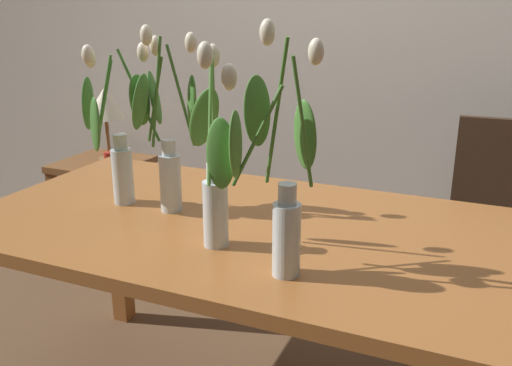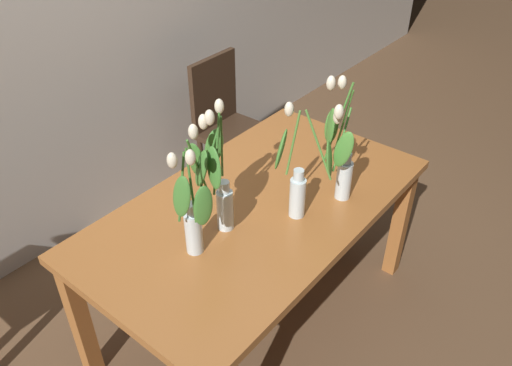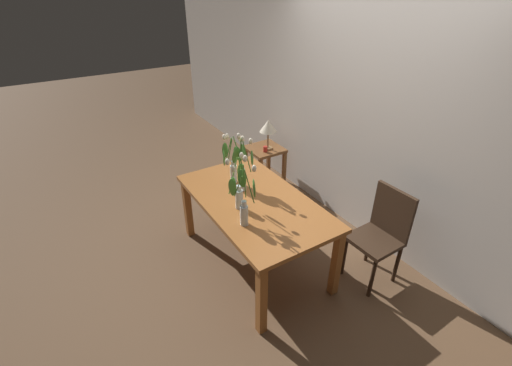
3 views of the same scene
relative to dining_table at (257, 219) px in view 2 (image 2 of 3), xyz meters
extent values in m
plane|color=brown|center=(0.00, 0.00, -0.65)|extent=(18.00, 18.00, 0.00)
cube|color=beige|center=(0.00, 1.34, 0.70)|extent=(9.00, 0.10, 2.70)
cube|color=#A3602D|center=(0.00, 0.00, 0.07)|extent=(1.60, 0.90, 0.04)
cube|color=#A3602D|center=(0.74, -0.39, -0.30)|extent=(0.07, 0.07, 0.70)
cube|color=#A3602D|center=(-0.74, 0.39, -0.30)|extent=(0.07, 0.07, 0.70)
cube|color=#A3602D|center=(0.74, 0.39, -0.30)|extent=(0.07, 0.07, 0.70)
cylinder|color=silver|center=(0.28, -0.27, 0.18)|extent=(0.07, 0.07, 0.18)
cylinder|color=silver|center=(0.28, -0.27, 0.30)|extent=(0.04, 0.04, 0.05)
cylinder|color=silver|center=(0.28, -0.27, 0.15)|extent=(0.06, 0.06, 0.11)
cylinder|color=#478433|center=(0.20, -0.27, 0.42)|extent=(0.12, 0.02, 0.24)
ellipsoid|color=#F2E5C6|center=(0.14, -0.28, 0.56)|extent=(0.04, 0.04, 0.06)
ellipsoid|color=#4C8E38|center=(0.16, -0.30, 0.41)|extent=(0.04, 0.11, 0.18)
cylinder|color=#478433|center=(0.23, -0.23, 0.47)|extent=(0.08, 0.07, 0.35)
ellipsoid|color=#F2E5C6|center=(0.20, -0.20, 0.65)|extent=(0.04, 0.04, 0.06)
ellipsoid|color=#4C8E38|center=(0.18, -0.23, 0.47)|extent=(0.06, 0.08, 0.18)
cylinder|color=#478433|center=(0.29, -0.22, 0.45)|extent=(0.04, 0.08, 0.31)
ellipsoid|color=#F2E5C6|center=(0.31, -0.19, 0.61)|extent=(0.04, 0.04, 0.06)
ellipsoid|color=#4C8E38|center=(0.28, -0.17, 0.42)|extent=(0.08, 0.05, 0.17)
cylinder|color=silver|center=(-0.39, 0.00, 0.18)|extent=(0.07, 0.07, 0.18)
cylinder|color=silver|center=(-0.39, 0.00, 0.30)|extent=(0.04, 0.04, 0.05)
cylinder|color=silver|center=(-0.39, 0.00, 0.15)|extent=(0.06, 0.06, 0.11)
cylinder|color=#3D752D|center=(-0.32, 0.02, 0.44)|extent=(0.12, 0.04, 0.29)
ellipsoid|color=#F2E5C6|center=(-0.26, 0.04, 0.60)|extent=(0.04, 0.04, 0.06)
ellipsoid|color=#427F33|center=(-0.29, 0.06, 0.43)|extent=(0.07, 0.08, 0.17)
cylinder|color=#3D752D|center=(-0.43, -0.01, 0.42)|extent=(0.08, 0.02, 0.26)
ellipsoid|color=#F2E5C6|center=(-0.47, -0.01, 0.56)|extent=(0.04, 0.04, 0.06)
ellipsoid|color=#427F33|center=(-0.47, -0.04, 0.42)|extent=(0.05, 0.09, 0.18)
cylinder|color=#3D752D|center=(-0.41, -0.04, 0.43)|extent=(0.05, 0.07, 0.27)
ellipsoid|color=#F2E5C6|center=(-0.43, -0.06, 0.57)|extent=(0.04, 0.04, 0.06)
ellipsoid|color=#427F33|center=(-0.41, -0.09, 0.37)|extent=(0.08, 0.06, 0.18)
cylinder|color=silver|center=(-0.21, 0.00, 0.18)|extent=(0.07, 0.07, 0.18)
cylinder|color=silver|center=(-0.21, 0.00, 0.30)|extent=(0.04, 0.04, 0.05)
cylinder|color=silver|center=(-0.21, 0.00, 0.15)|extent=(0.06, 0.06, 0.11)
cylinder|color=#3D752D|center=(-0.18, 0.03, 0.45)|extent=(0.06, 0.06, 0.31)
ellipsoid|color=#F2E5C6|center=(-0.15, 0.06, 0.61)|extent=(0.04, 0.04, 0.06)
ellipsoid|color=#427F33|center=(-0.17, 0.08, 0.43)|extent=(0.09, 0.09, 0.18)
cylinder|color=#3D752D|center=(-0.26, 0.02, 0.43)|extent=(0.10, 0.05, 0.27)
ellipsoid|color=#F2E5C6|center=(-0.31, 0.04, 0.58)|extent=(0.04, 0.04, 0.06)
ellipsoid|color=#427F33|center=(-0.31, 0.01, 0.43)|extent=(0.06, 0.12, 0.18)
cylinder|color=#3D752D|center=(-0.24, 0.00, 0.46)|extent=(0.06, 0.01, 0.33)
ellipsoid|color=#F2E5C6|center=(-0.27, 0.00, 0.63)|extent=(0.04, 0.04, 0.06)
ellipsoid|color=#427F33|center=(-0.28, -0.03, 0.44)|extent=(0.04, 0.10, 0.18)
cylinder|color=silver|center=(0.04, -0.18, 0.18)|extent=(0.07, 0.07, 0.18)
cylinder|color=silver|center=(0.04, -0.18, 0.30)|extent=(0.04, 0.04, 0.05)
cylinder|color=silver|center=(0.04, -0.18, 0.15)|extent=(0.06, 0.06, 0.11)
cylinder|color=#56933D|center=(0.03, -0.15, 0.44)|extent=(0.03, 0.05, 0.30)
ellipsoid|color=#F2E5C6|center=(0.02, -0.13, 0.59)|extent=(0.04, 0.04, 0.06)
ellipsoid|color=#4C8E38|center=(-0.01, -0.13, 0.43)|extent=(0.12, 0.06, 0.18)
cylinder|color=#56933D|center=(0.07, -0.25, 0.45)|extent=(0.05, 0.12, 0.30)
ellipsoid|color=#F2E5C6|center=(0.09, -0.31, 0.60)|extent=(0.04, 0.04, 0.06)
ellipsoid|color=#4C8E38|center=(0.11, -0.27, 0.38)|extent=(0.08, 0.06, 0.17)
cube|color=#382619|center=(0.78, 0.81, -0.20)|extent=(0.41, 0.41, 0.04)
cylinder|color=#382619|center=(0.95, 0.64, -0.43)|extent=(0.04, 0.04, 0.43)
cylinder|color=#382619|center=(0.61, 0.63, -0.43)|extent=(0.04, 0.04, 0.43)
cylinder|color=#382619|center=(0.94, 0.98, -0.43)|extent=(0.04, 0.04, 0.43)
cylinder|color=#382619|center=(0.60, 0.97, -0.43)|extent=(0.04, 0.04, 0.43)
cube|color=#382619|center=(0.77, 0.99, 0.05)|extent=(0.40, 0.05, 0.46)
camera|label=1|loc=(0.67, -1.38, 0.70)|focal=38.19mm
camera|label=2|loc=(-1.38, -1.11, 1.47)|focal=35.76mm
camera|label=3|loc=(2.34, -1.43, 1.89)|focal=24.91mm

